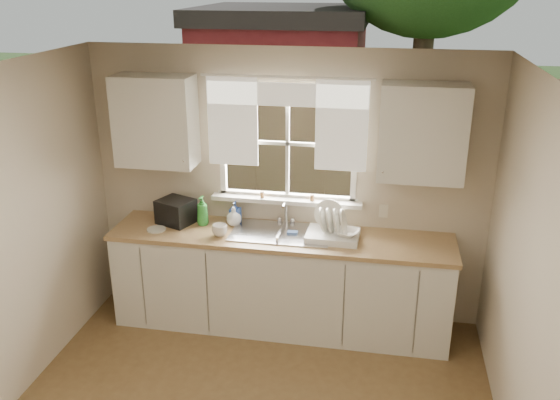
% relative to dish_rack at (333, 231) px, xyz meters
% --- Properties ---
extents(room_walls, '(3.62, 4.02, 2.50)m').
position_rel_dish_rack_xyz_m(room_walls, '(-0.46, -1.75, 0.26)').
color(room_walls, beige).
rests_on(room_walls, ground).
extents(ceiling, '(3.60, 4.00, 0.02)m').
position_rel_dish_rack_xyz_m(ceiling, '(-0.46, -1.69, 1.52)').
color(ceiling, silver).
rests_on(ceiling, room_walls).
extents(window, '(1.38, 0.16, 1.06)m').
position_rel_dish_rack_xyz_m(window, '(-0.46, 0.31, 0.50)').
color(window, white).
rests_on(window, room_walls).
extents(curtains, '(1.50, 0.03, 0.81)m').
position_rel_dish_rack_xyz_m(curtains, '(-0.46, 0.26, 0.95)').
color(curtains, white).
rests_on(curtains, room_walls).
extents(base_cabinets, '(3.00, 0.62, 0.87)m').
position_rel_dish_rack_xyz_m(base_cabinets, '(-0.46, -0.01, -0.55)').
color(base_cabinets, silver).
rests_on(base_cabinets, ground).
extents(countertop, '(3.04, 0.65, 0.04)m').
position_rel_dish_rack_xyz_m(countertop, '(-0.46, -0.01, -0.09)').
color(countertop, '#A88354').
rests_on(countertop, base_cabinets).
extents(upper_cabinet_left, '(0.70, 0.33, 0.80)m').
position_rel_dish_rack_xyz_m(upper_cabinet_left, '(-1.61, 0.14, 0.87)').
color(upper_cabinet_left, silver).
rests_on(upper_cabinet_left, room_walls).
extents(upper_cabinet_right, '(0.70, 0.33, 0.80)m').
position_rel_dish_rack_xyz_m(upper_cabinet_right, '(0.69, 0.14, 0.87)').
color(upper_cabinet_right, silver).
rests_on(upper_cabinet_right, room_walls).
extents(wall_outlet, '(0.08, 0.01, 0.12)m').
position_rel_dish_rack_xyz_m(wall_outlet, '(0.42, 0.30, 0.10)').
color(wall_outlet, beige).
rests_on(wall_outlet, room_walls).
extents(sill_jars, '(0.50, 0.04, 0.06)m').
position_rel_dish_rack_xyz_m(sill_jars, '(-0.45, 0.25, 0.20)').
color(sill_jars, brown).
rests_on(sill_jars, window).
extents(sink, '(0.88, 0.52, 0.40)m').
position_rel_dish_rack_xyz_m(sink, '(-0.46, 0.02, -0.14)').
color(sink, '#B7B7BC').
rests_on(sink, countertop).
extents(dish_rack, '(0.46, 0.36, 0.31)m').
position_rel_dish_rack_xyz_m(dish_rack, '(0.00, 0.00, 0.00)').
color(dish_rack, white).
rests_on(dish_rack, countertop).
extents(bowl, '(0.25, 0.25, 0.05)m').
position_rel_dish_rack_xyz_m(bowl, '(0.13, -0.05, 0.01)').
color(bowl, white).
rests_on(bowl, dish_rack).
extents(soap_bottle_a, '(0.12, 0.12, 0.27)m').
position_rel_dish_rack_xyz_m(soap_bottle_a, '(-1.20, 0.09, 0.07)').
color(soap_bottle_a, green).
rests_on(soap_bottle_a, countertop).
extents(soap_bottle_b, '(0.10, 0.10, 0.21)m').
position_rel_dish_rack_xyz_m(soap_bottle_b, '(-0.92, 0.18, 0.03)').
color(soap_bottle_b, blue).
rests_on(soap_bottle_b, countertop).
extents(soap_bottle_c, '(0.18, 0.18, 0.18)m').
position_rel_dish_rack_xyz_m(soap_bottle_c, '(-0.92, 0.13, 0.02)').
color(soap_bottle_c, beige).
rests_on(soap_bottle_c, countertop).
extents(saucer, '(0.17, 0.17, 0.01)m').
position_rel_dish_rack_xyz_m(saucer, '(-1.57, -0.11, -0.06)').
color(saucer, silver).
rests_on(saucer, countertop).
extents(cup, '(0.17, 0.17, 0.11)m').
position_rel_dish_rack_xyz_m(cup, '(-0.98, -0.13, -0.02)').
color(cup, beige).
rests_on(cup, countertop).
extents(black_appliance, '(0.38, 0.36, 0.22)m').
position_rel_dish_rack_xyz_m(black_appliance, '(-1.45, 0.09, 0.04)').
color(black_appliance, black).
rests_on(black_appliance, countertop).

